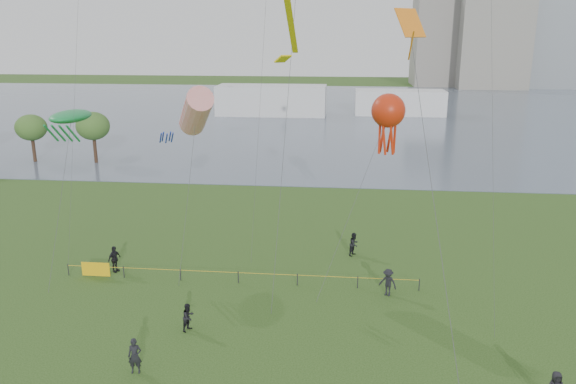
# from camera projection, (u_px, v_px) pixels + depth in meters

# --- Properties ---
(lake) EXTENTS (400.00, 120.00, 0.08)m
(lake) POSITION_uv_depth(u_px,v_px,m) (331.00, 112.00, 118.61)
(lake) COLOR #515E70
(lake) RESTS_ON ground_plane
(building_mid) EXTENTS (20.00, 20.00, 38.00)m
(building_mid) POSITION_uv_depth(u_px,v_px,m) (492.00, 23.00, 168.24)
(building_mid) COLOR gray
(building_mid) RESTS_ON ground_plane
(building_low) EXTENTS (16.00, 18.00, 28.00)m
(building_low) POSITION_uv_depth(u_px,v_px,m) (440.00, 40.00, 176.72)
(building_low) COLOR slate
(building_low) RESTS_ON ground_plane
(pavilion_left) EXTENTS (22.00, 8.00, 6.00)m
(pavilion_left) POSITION_uv_depth(u_px,v_px,m) (272.00, 100.00, 114.18)
(pavilion_left) COLOR silver
(pavilion_left) RESTS_ON ground_plane
(pavilion_right) EXTENTS (18.00, 7.00, 5.00)m
(pavilion_right) POSITION_uv_depth(u_px,v_px,m) (400.00, 102.00, 114.65)
(pavilion_right) COLOR silver
(pavilion_right) RESTS_ON ground_plane
(trees) EXTENTS (23.11, 7.46, 7.85)m
(trees) POSITION_uv_depth(u_px,v_px,m) (6.00, 124.00, 71.08)
(trees) COLOR #332117
(trees) RESTS_ON ground_plane
(fence) EXTENTS (24.07, 0.07, 1.05)m
(fence) POSITION_uv_depth(u_px,v_px,m) (150.00, 271.00, 38.37)
(fence) COLOR black
(fence) RESTS_ON ground_plane
(spectator_a) EXTENTS (0.91, 0.99, 1.64)m
(spectator_a) POSITION_uv_depth(u_px,v_px,m) (188.00, 317.00, 31.69)
(spectator_a) COLOR black
(spectator_a) RESTS_ON ground_plane
(spectator_b) EXTENTS (1.36, 1.15, 1.82)m
(spectator_b) POSITION_uv_depth(u_px,v_px,m) (388.00, 282.00, 35.86)
(spectator_b) COLOR black
(spectator_b) RESTS_ON ground_plane
(spectator_c) EXTENTS (0.85, 1.21, 1.90)m
(spectator_c) POSITION_uv_depth(u_px,v_px,m) (114.00, 259.00, 39.46)
(spectator_c) COLOR black
(spectator_c) RESTS_ON ground_plane
(spectator_f) EXTENTS (0.74, 0.54, 1.85)m
(spectator_f) POSITION_uv_depth(u_px,v_px,m) (135.00, 356.00, 27.68)
(spectator_f) COLOR black
(spectator_f) RESTS_ON ground_plane
(spectator_g) EXTENTS (1.04, 1.10, 1.79)m
(spectator_g) POSITION_uv_depth(u_px,v_px,m) (354.00, 244.00, 42.39)
(spectator_g) COLOR black
(spectator_g) RESTS_ON ground_plane
(kite_windsock) EXTENTS (4.27, 6.85, 12.98)m
(kite_windsock) POSITION_uv_depth(u_px,v_px,m) (196.00, 112.00, 38.51)
(kite_windsock) COLOR #3F3F42
(kite_creature) EXTENTS (2.58, 10.36, 10.77)m
(kite_creature) POSITION_uv_depth(u_px,v_px,m) (71.00, 117.00, 41.51)
(kite_creature) COLOR #3F3F42
(kite_octopus) EXTENTS (5.46, 6.74, 12.47)m
(kite_octopus) POSITION_uv_depth(u_px,v_px,m) (388.00, 112.00, 37.08)
(kite_octopus) COLOR #3F3F42
(kite_delta) EXTENTS (2.93, 11.95, 17.40)m
(kite_delta) POSITION_uv_depth(u_px,v_px,m) (413.00, 41.00, 25.54)
(kite_delta) COLOR #3F3F42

